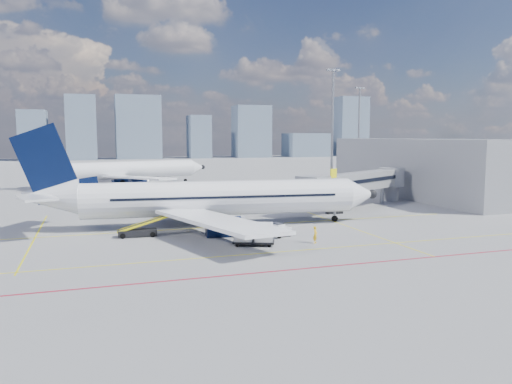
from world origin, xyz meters
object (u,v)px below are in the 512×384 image
baggage_tug (280,230)px  cargo_dolly (254,233)px  ramp_worker (315,235)px  belt_loader (139,231)px  second_aircraft (123,170)px  main_aircraft (205,199)px

baggage_tug → cargo_dolly: cargo_dolly is taller
cargo_dolly → ramp_worker: size_ratio=2.56×
cargo_dolly → belt_loader: size_ratio=0.75×
second_aircraft → ramp_worker: (14.25, -65.59, -2.38)m
second_aircraft → ramp_worker: second_aircraft is taller
belt_loader → ramp_worker: (16.17, -8.78, 0.24)m
main_aircraft → baggage_tug: bearing=-47.9°
main_aircraft → cargo_dolly: (2.19, -11.44, -2.03)m
main_aircraft → second_aircraft: size_ratio=1.11×
main_aircraft → baggage_tug: 10.67m
baggage_tug → belt_loader: size_ratio=0.43×
second_aircraft → ramp_worker: size_ratio=22.47×
second_aircraft → belt_loader: size_ratio=6.60×
ramp_worker → second_aircraft: bearing=54.1°
baggage_tug → main_aircraft: bearing=101.4°
ramp_worker → baggage_tug: bearing=70.6°
cargo_dolly → ramp_worker: cargo_dolly is taller
cargo_dolly → ramp_worker: 6.13m
baggage_tug → cargo_dolly: size_ratio=0.57×
main_aircraft → second_aircraft: main_aircraft is taller
baggage_tug → cargo_dolly: (-3.84, -3.00, 0.47)m
main_aircraft → ramp_worker: 15.10m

